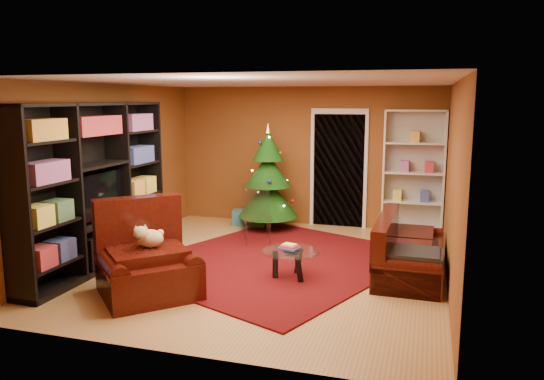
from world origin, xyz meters
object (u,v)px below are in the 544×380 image
(media_unit, at_px, (95,187))
(christmas_tree, at_px, (268,178))
(armchair, at_px, (148,258))
(sofa, at_px, (411,245))
(rug, at_px, (276,261))
(dog, at_px, (150,238))
(coffee_table, at_px, (291,264))
(gift_box_green, at_px, (258,220))
(acrylic_chair, at_px, (257,218))
(white_bookshelf, at_px, (413,173))
(gift_box_teal, at_px, (240,217))

(media_unit, bearing_deg, christmas_tree, 59.95)
(media_unit, xyz_separation_m, armchair, (1.25, -0.78, -0.70))
(sofa, bearing_deg, rug, 90.59)
(dog, relative_size, coffee_table, 0.52)
(rug, bearing_deg, gift_box_green, 115.24)
(christmas_tree, relative_size, gift_box_green, 7.68)
(sofa, relative_size, coffee_table, 2.48)
(christmas_tree, bearing_deg, media_unit, -120.77)
(armchair, bearing_deg, media_unit, 103.79)
(christmas_tree, distance_m, acrylic_chair, 1.18)
(dog, bearing_deg, gift_box_green, 42.49)
(christmas_tree, height_order, white_bookshelf, white_bookshelf)
(rug, height_order, coffee_table, coffee_table)
(white_bookshelf, xyz_separation_m, armchair, (-2.98, -4.02, -0.63))
(gift_box_green, distance_m, coffee_table, 2.93)
(christmas_tree, xyz_separation_m, armchair, (-0.43, -3.60, -0.48))
(rug, relative_size, armchair, 3.14)
(gift_box_teal, height_order, armchair, armchair)
(dog, bearing_deg, sofa, -16.04)
(gift_box_teal, distance_m, white_bookshelf, 3.30)
(white_bookshelf, xyz_separation_m, acrylic_chair, (-2.41, -1.48, -0.64))
(gift_box_teal, height_order, coffee_table, coffee_table)
(gift_box_teal, distance_m, dog, 3.74)
(gift_box_green, height_order, armchair, armchair)
(gift_box_teal, bearing_deg, armchair, -87.40)
(gift_box_green, relative_size, dog, 0.64)
(rug, xyz_separation_m, white_bookshelf, (1.85, 2.30, 1.08))
(coffee_table, bearing_deg, media_unit, -174.22)
(sofa, bearing_deg, gift_box_green, 56.59)
(media_unit, distance_m, gift_box_green, 3.40)
(christmas_tree, relative_size, coffee_table, 2.56)
(gift_box_teal, distance_m, acrylic_chair, 1.46)
(rug, xyz_separation_m, coffee_table, (0.40, -0.67, 0.19))
(white_bookshelf, relative_size, coffee_table, 2.94)
(media_unit, relative_size, christmas_tree, 1.55)
(gift_box_teal, height_order, gift_box_green, gift_box_teal)
(sofa, bearing_deg, gift_box_teal, 58.70)
(gift_box_green, bearing_deg, media_unit, -116.71)
(rug, bearing_deg, christmas_tree, 110.22)
(media_unit, xyz_separation_m, christmas_tree, (1.68, 2.82, -0.21))
(rug, relative_size, sofa, 1.98)
(christmas_tree, bearing_deg, gift_box_teal, 165.12)
(gift_box_teal, xyz_separation_m, dog, (0.17, -3.69, 0.55))
(sofa, height_order, coffee_table, sofa)
(christmas_tree, xyz_separation_m, gift_box_teal, (-0.60, 0.16, -0.81))
(acrylic_chair, bearing_deg, sofa, -41.80)
(sofa, bearing_deg, christmas_tree, 55.31)
(acrylic_chair, bearing_deg, media_unit, -158.77)
(rug, relative_size, dog, 9.40)
(armchair, bearing_deg, dog, 45.00)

